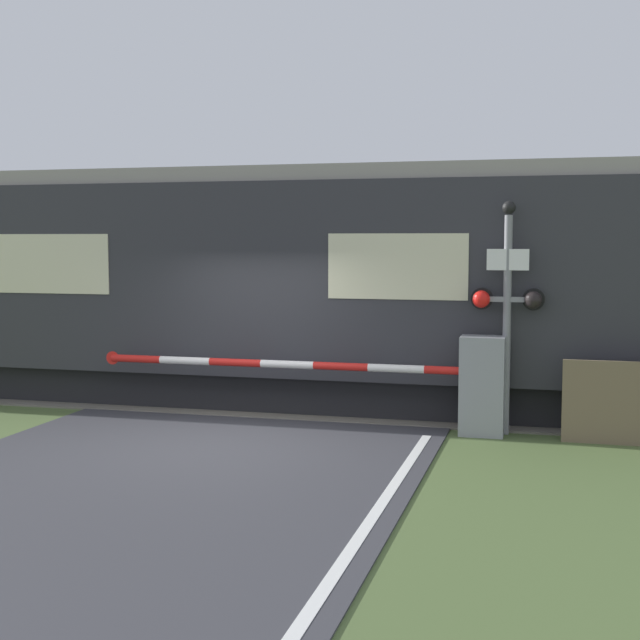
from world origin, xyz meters
name	(u,v)px	position (x,y,z in m)	size (l,w,h in m)	color
ground_plane	(219,442)	(0.00, 0.00, 0.00)	(80.00, 80.00, 0.00)	#4C6033
track_bed	(289,399)	(0.00, 3.16, 0.02)	(36.00, 3.20, 0.13)	#666056
train	(97,282)	(-3.49, 3.16, 1.93)	(20.20, 2.91, 3.78)	black
crossing_barrier	(450,382)	(2.87, 1.35, 0.71)	(5.97, 0.44, 1.36)	gray
signal_post	(507,302)	(3.62, 1.48, 1.82)	(0.99, 0.26, 3.19)	gray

